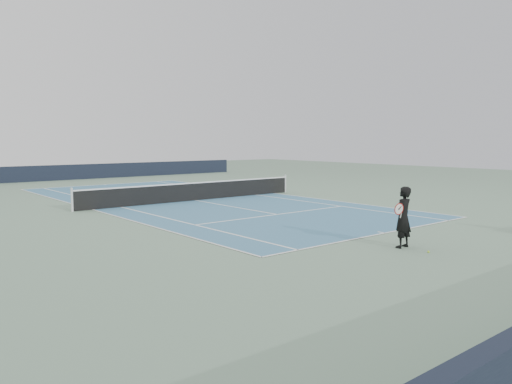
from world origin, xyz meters
TOP-DOWN VIEW (x-y plane):
  - ground at (0.00, 0.00)m, footprint 80.00×80.00m
  - court_surface at (0.00, 0.00)m, footprint 10.97×23.77m
  - tennis_net at (0.00, 0.00)m, footprint 12.90×0.10m
  - windscreen_far at (0.00, 17.88)m, footprint 30.00×0.25m
  - tennis_player at (-1.48, -13.56)m, footprint 0.81×0.53m
  - tennis_ball at (-1.49, -14.44)m, footprint 0.06×0.06m

SIDE VIEW (x-z plane):
  - ground at x=0.00m, z-range 0.00..0.00m
  - court_surface at x=0.00m, z-range 0.00..0.01m
  - tennis_ball at x=-1.49m, z-range 0.00..0.06m
  - tennis_net at x=0.00m, z-range -0.03..1.04m
  - windscreen_far at x=0.00m, z-range 0.00..1.20m
  - tennis_player at x=-1.48m, z-range 0.00..1.81m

